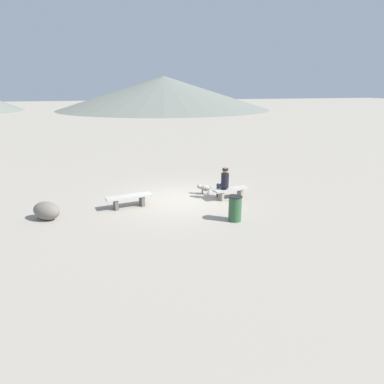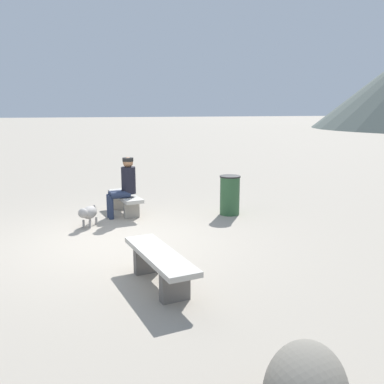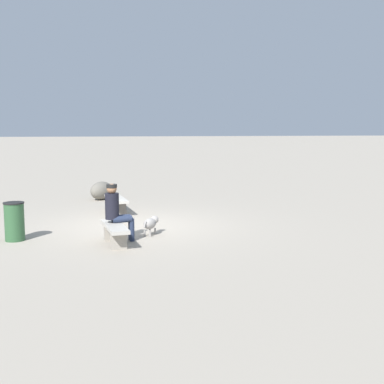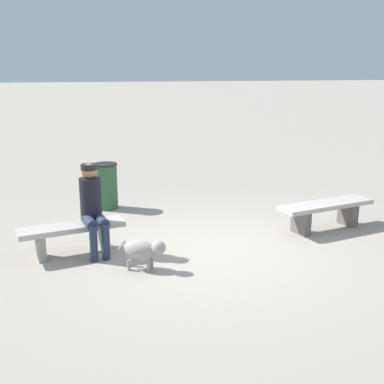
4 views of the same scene
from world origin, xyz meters
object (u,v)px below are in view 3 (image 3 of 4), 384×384
Objects in this scene: dog at (151,223)px; trash_bin at (14,221)px; bench_right at (115,230)px; bench_left at (116,202)px; seated_person at (116,209)px; boulder at (102,191)px.

dog is 0.68× the size of trash_bin.
trash_bin is at bearing -118.09° from bench_right.
seated_person is at bearing -10.07° from bench_left.
boulder is (-6.06, -1.24, 0.04)m from dog.
trash_bin is (-0.45, -2.27, -0.31)m from seated_person.
boulder is at bearing 173.81° from bench_right.
trash_bin reaches higher than bench_left.
bench_left is 3.81m from seated_person.
bench_right is 1.76× the size of trash_bin.
bench_left is 1.34× the size of seated_person.
dog is (-0.87, 0.86, -0.04)m from bench_right.
dog is at bearing 92.15° from trash_bin.
bench_left is at bearing 145.22° from trash_bin.
boulder reaches higher than bench_right.
bench_right is at bearing 166.14° from dog.
boulder is at bearing -179.93° from bench_left.
seated_person is 1.49× the size of trash_bin.
bench_right reaches higher than dog.
trash_bin is at bearing 122.76° from dog.
bench_left reaches higher than dog.
dog is at bearing 126.16° from bench_right.
boulder is at bearing 42.17° from dog.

